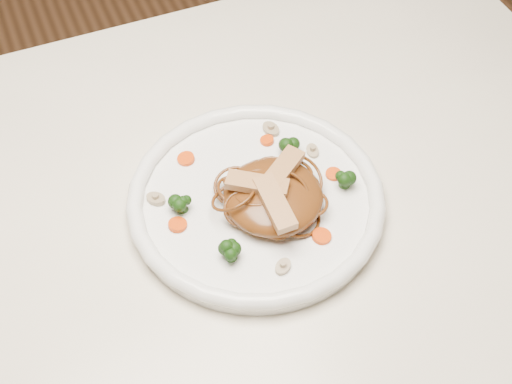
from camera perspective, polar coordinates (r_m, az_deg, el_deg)
name	(u,v)px	position (r m, az deg, el deg)	size (l,w,h in m)	color
table	(193,273)	(0.96, -4.90, -6.25)	(1.20, 0.80, 0.75)	#F4E8CF
plate	(256,203)	(0.89, 0.00, -0.90)	(0.31, 0.31, 0.02)	white
noodle_mound	(273,196)	(0.86, 1.33, -0.34)	(0.12, 0.12, 0.04)	#5A3111
chicken_a	(281,171)	(0.86, 1.98, 1.67)	(0.07, 0.02, 0.01)	tan
chicken_b	(257,184)	(0.85, 0.10, 0.62)	(0.07, 0.02, 0.01)	tan
chicken_c	(275,203)	(0.83, 1.48, -0.87)	(0.08, 0.02, 0.01)	tan
broccoli_0	(291,147)	(0.92, 2.72, 3.46)	(0.02, 0.02, 0.03)	#13340A
broccoli_1	(182,202)	(0.87, -5.76, -0.79)	(0.02, 0.02, 0.03)	#13340A
broccoli_2	(231,249)	(0.82, -1.96, -4.43)	(0.03, 0.03, 0.03)	#13340A
broccoli_3	(345,177)	(0.89, 6.93, 1.20)	(0.03, 0.03, 0.03)	#13340A
carrot_0	(267,140)	(0.94, 0.86, 4.01)	(0.02, 0.02, 0.01)	#ED4A08
carrot_1	(178,225)	(0.86, -6.09, -2.53)	(0.02, 0.02, 0.01)	#ED4A08
carrot_2	(333,174)	(0.91, 6.01, 1.39)	(0.02, 0.02, 0.01)	#ED4A08
carrot_3	(186,159)	(0.93, -5.44, 2.57)	(0.02, 0.02, 0.01)	#ED4A08
carrot_4	(322,236)	(0.85, 5.11, -3.42)	(0.02, 0.02, 0.01)	#ED4A08
mushroom_0	(283,267)	(0.82, 2.10, -5.80)	(0.02, 0.02, 0.01)	tan
mushroom_1	(313,151)	(0.93, 4.40, 3.18)	(0.02, 0.02, 0.01)	tan
mushroom_2	(156,199)	(0.89, -7.76, -0.53)	(0.02, 0.02, 0.01)	tan
mushroom_3	(271,129)	(0.96, 1.16, 4.88)	(0.03, 0.03, 0.01)	tan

